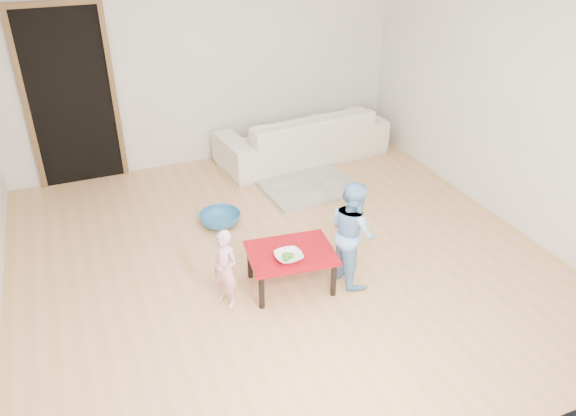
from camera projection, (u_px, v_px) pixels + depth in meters
floor at (280, 256)px, 5.48m from camera, size 5.00×5.00×0.01m
back_wall at (204, 61)px, 6.85m from camera, size 5.00×0.02×2.60m
right_wall at (509, 97)px, 5.66m from camera, size 0.02×5.00×2.60m
doorway at (71, 99)px, 6.44m from camera, size 1.02×0.08×2.11m
sofa at (302, 135)px, 7.34m from camera, size 2.28×1.08×0.64m
cushion at (281, 134)px, 6.95m from camera, size 0.46×0.41×0.12m
red_table at (291, 269)px, 4.99m from camera, size 0.80×0.64×0.37m
bowl at (289, 257)px, 4.77m from camera, size 0.24×0.24×0.06m
broccoli at (289, 257)px, 4.77m from camera, size 0.12×0.12×0.06m
child_pink at (225, 269)px, 4.69m from camera, size 0.28×0.31×0.72m
child_blue at (353, 232)px, 4.94m from camera, size 0.38×0.48×0.98m
basin at (220, 219)px, 5.97m from camera, size 0.44×0.44×0.14m
blanket at (308, 186)px, 6.72m from camera, size 1.13×0.96×0.05m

